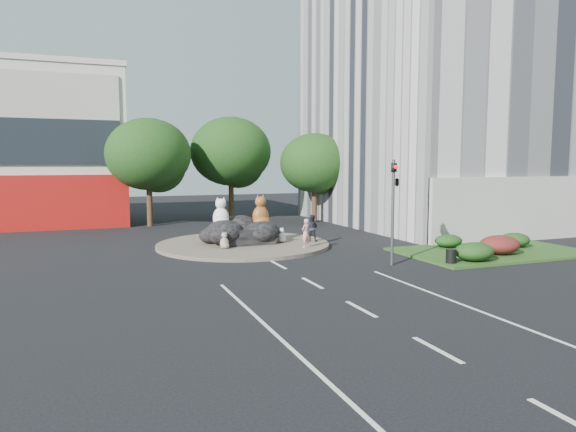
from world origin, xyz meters
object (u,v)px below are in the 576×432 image
at_px(pedestrian_dark, 312,228).
at_px(cat_white, 221,213).
at_px(kitten_white, 282,235).
at_px(kitten_calico, 224,240).
at_px(pedestrian_pink, 306,233).
at_px(cat_tabby, 261,211).
at_px(litter_bin, 451,256).

bearing_deg(pedestrian_dark, cat_white, 22.31).
xyz_separation_m(cat_white, kitten_white, (3.42, -0.87, -1.35)).
bearing_deg(kitten_calico, pedestrian_pink, -7.13).
bearing_deg(pedestrian_pink, cat_tabby, -88.17).
distance_m(cat_white, pedestrian_dark, 5.45).
bearing_deg(pedestrian_pink, cat_white, -67.65).
xyz_separation_m(kitten_white, pedestrian_dark, (1.82, -0.23, 0.35)).
relative_size(pedestrian_pink, litter_bin, 2.40).
height_order(pedestrian_pink, pedestrian_dark, pedestrian_dark).
relative_size(pedestrian_pink, pedestrian_dark, 0.99).
height_order(kitten_white, pedestrian_pink, pedestrian_pink).
height_order(cat_tabby, pedestrian_dark, cat_tabby).
xyz_separation_m(cat_white, cat_tabby, (2.30, -0.32, 0.05)).
distance_m(cat_white, kitten_white, 3.79).
xyz_separation_m(cat_tabby, kitten_calico, (-2.58, -1.54, -1.38)).
distance_m(pedestrian_dark, litter_bin, 8.97).
bearing_deg(cat_tabby, litter_bin, -69.11).
bearing_deg(kitten_calico, litter_bin, -31.06).
bearing_deg(pedestrian_dark, cat_tabby, 19.31).
relative_size(kitten_calico, kitten_white, 1.05).
bearing_deg(litter_bin, pedestrian_dark, 113.79).
height_order(kitten_calico, kitten_white, kitten_calico).
height_order(pedestrian_dark, litter_bin, pedestrian_dark).
bearing_deg(kitten_calico, cat_tabby, 39.00).
bearing_deg(cat_white, kitten_calico, -75.17).
height_order(cat_tabby, pedestrian_pink, cat_tabby).
xyz_separation_m(cat_white, kitten_calico, (-0.27, -1.86, -1.33)).
relative_size(cat_white, cat_tabby, 0.95).
height_order(cat_white, kitten_calico, cat_white).
xyz_separation_m(kitten_calico, kitten_white, (3.70, 0.99, -0.02)).
xyz_separation_m(kitten_calico, pedestrian_pink, (4.30, -1.17, 0.32)).
bearing_deg(cat_tabby, kitten_white, -41.42).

